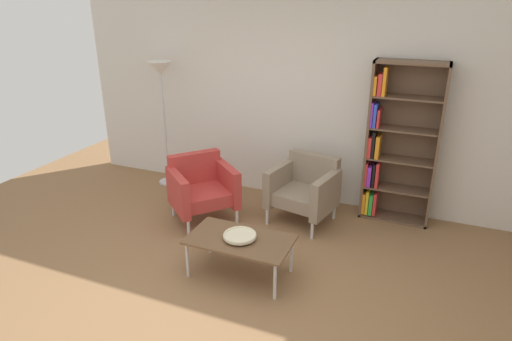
{
  "coord_description": "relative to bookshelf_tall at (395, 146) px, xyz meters",
  "views": [
    {
      "loc": [
        1.56,
        -2.91,
        2.57
      ],
      "look_at": [
        -0.0,
        0.84,
        0.95
      ],
      "focal_mm": 31.13,
      "sensor_mm": 36.0,
      "label": 1
    }
  ],
  "objects": [
    {
      "name": "ground_plane",
      "position": [
        -1.17,
        -2.25,
        -0.91
      ],
      "size": [
        8.32,
        8.32,
        0.0
      ],
      "primitive_type": "plane",
      "color": "olive"
    },
    {
      "name": "plaster_back_panel",
      "position": [
        -1.17,
        0.21,
        0.54
      ],
      "size": [
        6.4,
        0.12,
        2.9
      ],
      "primitive_type": "cube",
      "color": "silver",
      "rests_on": "ground_plane"
    },
    {
      "name": "bookshelf_tall",
      "position": [
        0.0,
        0.0,
        0.0
      ],
      "size": [
        0.8,
        0.3,
        1.9
      ],
      "color": "brown",
      "rests_on": "ground_plane"
    },
    {
      "name": "coffee_table_low",
      "position": [
        -1.17,
        -1.82,
        -0.54
      ],
      "size": [
        1.0,
        0.56,
        0.4
      ],
      "color": "brown",
      "rests_on": "ground_plane"
    },
    {
      "name": "decorative_bowl",
      "position": [
        -1.17,
        -1.82,
        -0.48
      ],
      "size": [
        0.32,
        0.32,
        0.05
      ],
      "color": "beige",
      "rests_on": "coffee_table_low"
    },
    {
      "name": "armchair_by_bookshelf",
      "position": [
        -0.93,
        -0.48,
        -0.5
      ],
      "size": [
        0.83,
        0.78,
        0.78
      ],
      "rotation": [
        0.0,
        0.0,
        -0.2
      ],
      "color": "gray",
      "rests_on": "ground_plane"
    },
    {
      "name": "armchair_near_window",
      "position": [
        -2.08,
        -0.92,
        -0.5
      ],
      "size": [
        0.94,
        0.95,
        0.78
      ],
      "rotation": [
        0.0,
        0.0,
        0.86
      ],
      "color": "#B73833",
      "rests_on": "ground_plane"
    },
    {
      "name": "floor_lamp_torchiere",
      "position": [
        -3.08,
        -0.13,
        0.54
      ],
      "size": [
        0.32,
        0.32,
        1.74
      ],
      "color": "silver",
      "rests_on": "ground_plane"
    }
  ]
}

